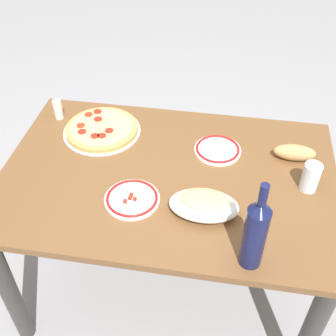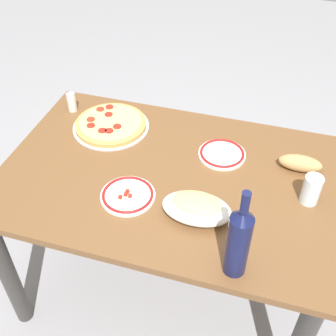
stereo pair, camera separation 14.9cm
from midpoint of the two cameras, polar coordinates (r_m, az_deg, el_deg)
name	(u,v)px [view 2 (the right image)]	position (r m, az deg, el deg)	size (l,w,h in m)	color
ground_plane	(168,281)	(2.17, 2.04, -14.90)	(8.00, 8.00, 0.00)	gray
dining_table	(168,196)	(1.70, 2.52, -3.87)	(1.27, 0.85, 0.72)	brown
pepperoni_pizza	(111,125)	(1.84, -5.36, 5.72)	(0.33, 0.33, 0.03)	#B7B7BC
baked_pasta_dish	(197,207)	(1.45, 6.82, -5.36)	(0.24, 0.15, 0.08)	white
wine_bottle	(238,241)	(1.26, 12.82, -9.64)	(0.07, 0.07, 0.33)	#141942
water_glass	(311,190)	(1.58, 21.21, -2.84)	(0.06, 0.06, 0.11)	silver
side_plate_near	(222,154)	(1.71, 9.71, 1.79)	(0.19, 0.19, 0.02)	white
side_plate_far	(128,195)	(1.52, -2.61, -3.77)	(0.20, 0.20, 0.02)	white
bread_loaf	(300,163)	(1.71, 19.66, 0.51)	(0.16, 0.07, 0.06)	tan
spice_shaker	(72,102)	(1.96, -10.61, 8.56)	(0.04, 0.04, 0.09)	silver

